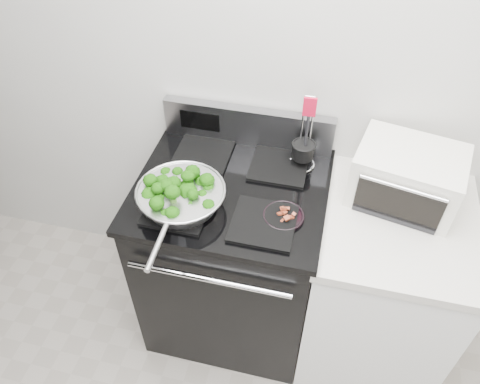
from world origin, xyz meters
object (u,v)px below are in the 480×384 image
(gas_range, at_px, (233,256))
(utensil_holder, at_px, (303,154))
(toaster_oven, at_px, (407,176))
(bacon_plate, at_px, (284,214))
(skillet, at_px, (181,196))

(gas_range, xyz_separation_m, utensil_holder, (0.26, 0.20, 0.53))
(gas_range, bearing_deg, toaster_oven, 10.87)
(bacon_plate, xyz_separation_m, utensil_holder, (0.02, 0.32, 0.05))
(bacon_plate, bearing_deg, toaster_oven, 29.52)
(utensil_holder, bearing_deg, bacon_plate, -97.53)
(bacon_plate, bearing_deg, skillet, -175.10)
(skillet, distance_m, bacon_plate, 0.40)
(skillet, height_order, toaster_oven, toaster_oven)
(gas_range, relative_size, bacon_plate, 7.08)
(gas_range, distance_m, toaster_oven, 0.88)
(utensil_holder, bearing_deg, skillet, -143.19)
(utensil_holder, xyz_separation_m, toaster_oven, (0.42, -0.07, 0.02))
(gas_range, height_order, toaster_oven, toaster_oven)
(gas_range, height_order, utensil_holder, utensil_holder)
(utensil_holder, relative_size, toaster_oven, 0.77)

